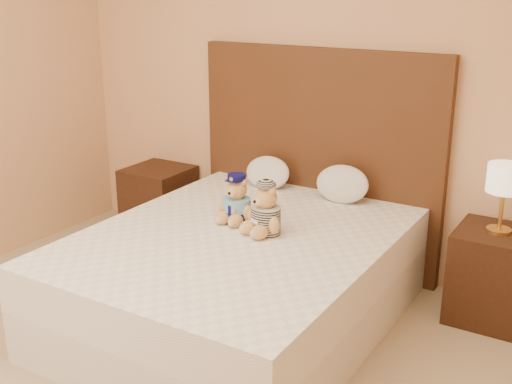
% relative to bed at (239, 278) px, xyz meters
% --- Properties ---
extents(room_walls, '(4.04, 4.52, 2.72)m').
position_rel_bed_xyz_m(room_walls, '(0.00, -0.74, 1.53)').
color(room_walls, tan).
rests_on(room_walls, ground).
extents(bed, '(1.60, 2.00, 0.55)m').
position_rel_bed_xyz_m(bed, '(0.00, 0.00, 0.00)').
color(bed, white).
rests_on(bed, ground).
extents(headboard, '(1.75, 0.08, 1.50)m').
position_rel_bed_xyz_m(headboard, '(0.00, 1.01, 0.47)').
color(headboard, '#482615').
rests_on(headboard, ground).
extents(nightstand_left, '(0.45, 0.45, 0.55)m').
position_rel_bed_xyz_m(nightstand_left, '(-1.25, 0.80, -0.00)').
color(nightstand_left, '#341B10').
rests_on(nightstand_left, ground).
extents(nightstand_right, '(0.45, 0.45, 0.55)m').
position_rel_bed_xyz_m(nightstand_right, '(1.25, 0.80, -0.00)').
color(nightstand_right, '#341B10').
rests_on(nightstand_right, ground).
extents(lamp, '(0.20, 0.20, 0.40)m').
position_rel_bed_xyz_m(lamp, '(1.25, 0.80, 0.57)').
color(lamp, gold).
rests_on(lamp, nightstand_right).
extents(teddy_police, '(0.26, 0.25, 0.29)m').
position_rel_bed_xyz_m(teddy_police, '(-0.11, 0.16, 0.42)').
color(teddy_police, tan).
rests_on(teddy_police, bed).
extents(teddy_prisoner, '(0.33, 0.32, 0.29)m').
position_rel_bed_xyz_m(teddy_prisoner, '(0.13, 0.09, 0.42)').
color(teddy_prisoner, tan).
rests_on(teddy_prisoner, bed).
extents(pillow_left, '(0.33, 0.21, 0.23)m').
position_rel_bed_xyz_m(pillow_left, '(-0.29, 0.83, 0.39)').
color(pillow_left, white).
rests_on(pillow_left, bed).
extents(pillow_right, '(0.36, 0.23, 0.25)m').
position_rel_bed_xyz_m(pillow_right, '(0.26, 0.83, 0.40)').
color(pillow_right, white).
rests_on(pillow_right, bed).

